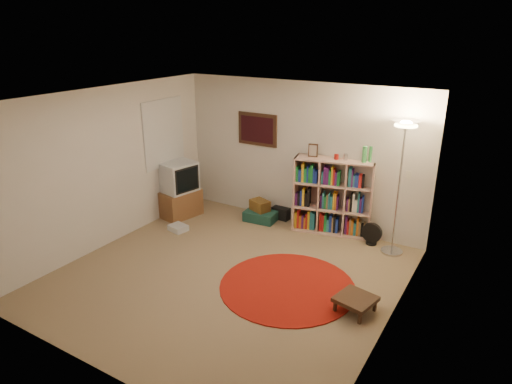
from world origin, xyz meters
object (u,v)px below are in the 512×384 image
(side_table, at_px, (356,300))
(tv_stand, at_px, (180,190))
(suitcase, at_px, (261,216))
(bookshelf, at_px, (332,197))
(floor_fan, at_px, (372,234))
(floor_lamp, at_px, (404,145))

(side_table, bearing_deg, tv_stand, 161.91)
(suitcase, height_order, side_table, side_table)
(bookshelf, xyz_separation_m, tv_stand, (-2.66, -0.78, -0.13))
(floor_fan, bearing_deg, bookshelf, 170.28)
(tv_stand, height_order, side_table, tv_stand)
(floor_lamp, height_order, tv_stand, floor_lamp)
(bookshelf, relative_size, floor_fan, 4.17)
(bookshelf, height_order, floor_lamp, floor_lamp)
(bookshelf, bearing_deg, floor_lamp, -23.69)
(bookshelf, height_order, tv_stand, bookshelf)
(bookshelf, height_order, side_table, bookshelf)
(floor_lamp, height_order, floor_fan, floor_lamp)
(floor_fan, xyz_separation_m, tv_stand, (-3.43, -0.66, 0.31))
(floor_lamp, xyz_separation_m, floor_fan, (-0.36, 0.10, -1.54))
(tv_stand, height_order, suitcase, tv_stand)
(floor_lamp, distance_m, suitcase, 2.90)
(floor_fan, distance_m, side_table, 1.95)
(bookshelf, xyz_separation_m, suitcase, (-1.26, -0.22, -0.54))
(floor_lamp, distance_m, floor_fan, 1.59)
(floor_lamp, height_order, side_table, floor_lamp)
(floor_lamp, bearing_deg, suitcase, -179.88)
(floor_fan, bearing_deg, suitcase, -177.93)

